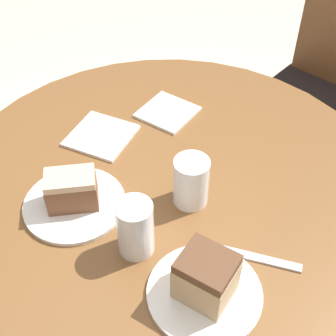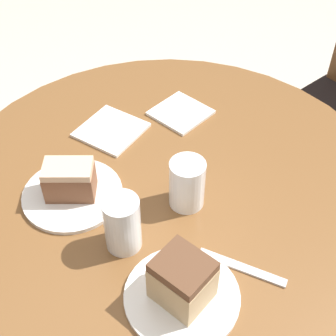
# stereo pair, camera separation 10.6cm
# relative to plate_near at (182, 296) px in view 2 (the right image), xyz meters

# --- Properties ---
(ground_plane) EXTENTS (8.00, 8.00, 0.00)m
(ground_plane) POSITION_rel_plate_near_xyz_m (-0.24, 0.19, -0.74)
(ground_plane) COLOR beige
(table) EXTENTS (1.06, 1.06, 0.74)m
(table) POSITION_rel_plate_near_xyz_m (-0.24, 0.19, -0.17)
(table) COLOR brown
(table) RESTS_ON ground_plane
(plate_near) EXTENTS (0.22, 0.22, 0.01)m
(plate_near) POSITION_rel_plate_near_xyz_m (0.00, 0.00, 0.00)
(plate_near) COLOR white
(plate_near) RESTS_ON table
(plate_far) EXTENTS (0.22, 0.22, 0.01)m
(plate_far) POSITION_rel_plate_near_xyz_m (-0.35, 0.01, 0.00)
(plate_far) COLOR white
(plate_far) RESTS_ON table
(cake_slice_near) EXTENTS (0.11, 0.10, 0.10)m
(cake_slice_near) POSITION_rel_plate_near_xyz_m (0.00, 0.00, 0.05)
(cake_slice_near) COLOR tan
(cake_slice_near) RESTS_ON plate_near
(cake_slice_far) EXTENTS (0.12, 0.12, 0.08)m
(cake_slice_far) POSITION_rel_plate_near_xyz_m (-0.35, 0.01, 0.05)
(cake_slice_far) COLOR brown
(cake_slice_far) RESTS_ON plate_far
(glass_lemonade) EXTENTS (0.08, 0.08, 0.12)m
(glass_lemonade) POSITION_rel_plate_near_xyz_m (-0.16, 0.18, 0.05)
(glass_lemonade) COLOR beige
(glass_lemonade) RESTS_ON table
(glass_water) EXTENTS (0.07, 0.07, 0.13)m
(glass_water) POSITION_rel_plate_near_xyz_m (-0.17, 0.00, 0.05)
(glass_water) COLOR silver
(glass_water) RESTS_ON table
(napkin_stack) EXTENTS (0.18, 0.18, 0.01)m
(napkin_stack) POSITION_rel_plate_near_xyz_m (-0.47, 0.21, -0.00)
(napkin_stack) COLOR white
(napkin_stack) RESTS_ON table
(fork) EXTENTS (0.17, 0.08, 0.00)m
(fork) POSITION_rel_plate_near_xyz_m (0.04, 0.13, -0.00)
(fork) COLOR silver
(fork) RESTS_ON table
(napkin_side) EXTENTS (0.14, 0.14, 0.01)m
(napkin_side) POSITION_rel_plate_near_xyz_m (-0.39, 0.39, -0.00)
(napkin_side) COLOR white
(napkin_side) RESTS_ON table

